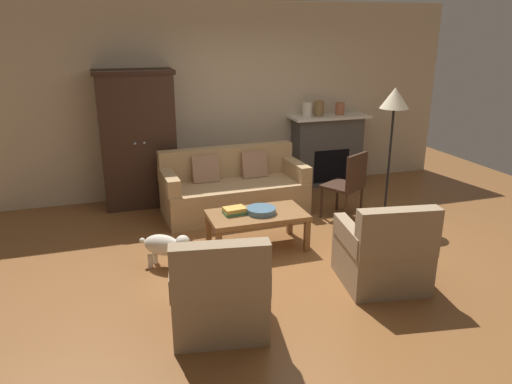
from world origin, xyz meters
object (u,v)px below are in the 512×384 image
fruit_bowl (261,210)px  mantel_vase_cream (307,109)px  book_stack (234,211)px  couch (233,190)px  mantel_vase_terracotta (340,109)px  armoire (138,139)px  floor_lamp (394,106)px  fireplace (327,150)px  side_chair_wooden (348,182)px  dog (165,246)px  mantel_vase_bronze (319,109)px  armchair_near_right (383,255)px  coffee_table (257,218)px  armchair_near_left (219,294)px

fruit_bowl → mantel_vase_cream: 2.57m
fruit_bowl → book_stack: bearing=166.3°
couch → mantel_vase_terracotta: bearing=21.8°
mantel_vase_terracotta → armoire: bearing=-178.9°
mantel_vase_cream → floor_lamp: bearing=-73.7°
floor_lamp → fireplace: bearing=93.1°
mantel_vase_terracotta → side_chair_wooden: 1.75m
floor_lamp → dog: (-3.00, -0.55, -1.24)m
mantel_vase_bronze → side_chair_wooden: mantel_vase_bronze is taller
armchair_near_right → floor_lamp: 2.21m
book_stack → dog: size_ratio=0.52×
mantel_vase_terracotta → dog: bearing=-145.1°
mantel_vase_terracotta → mantel_vase_bronze: bearing=180.0°
mantel_vase_bronze → floor_lamp: floor_lamp is taller
fruit_bowl → mantel_vase_cream: mantel_vase_cream is taller
book_stack → mantel_vase_bronze: 2.82m
fruit_bowl → mantel_vase_cream: size_ratio=1.52×
fireplace → book_stack: (-2.09, -1.94, -0.11)m
couch → fruit_bowl: couch is taller
mantel_vase_terracotta → side_chair_wooden: bearing=-112.1°
armchair_near_right → mantel_vase_bronze: bearing=76.6°
armoire → coffee_table: armoire is taller
armchair_near_right → floor_lamp: size_ratio=0.51×
armoire → side_chair_wooden: armoire is taller
book_stack → dog: 0.88m
fireplace → coffee_table: 2.72m
mantel_vase_bronze → mantel_vase_terracotta: (0.36, 0.00, -0.02)m
mantel_vase_cream → mantel_vase_bronze: 0.20m
armoire → coffee_table: 2.29m
armchair_near_right → mantel_vase_terracotta: bearing=70.6°
floor_lamp → side_chair_wooden: bearing=167.8°
armoire → mantel_vase_terracotta: bearing=1.1°
fireplace → fruit_bowl: 2.70m
coffee_table → armchair_near_right: size_ratio=1.25×
fireplace → armoire: (-2.95, -0.08, 0.38)m
coffee_table → fruit_bowl: size_ratio=3.27×
mantel_vase_terracotta → couch: bearing=-158.2°
mantel_vase_bronze → book_stack: bearing=-134.8°
coffee_table → book_stack: size_ratio=4.30×
side_chair_wooden → armoire: bearing=150.5°
mantel_vase_terracotta → floor_lamp: size_ratio=0.11×
armchair_near_right → dog: 2.22m
fruit_bowl → side_chair_wooden: (1.37, 0.50, 0.06)m
fireplace → couch: bearing=-155.8°
book_stack → mantel_vase_bronze: size_ratio=1.12×
fruit_bowl → floor_lamp: (1.88, 0.39, 1.03)m
armoire → couch: 1.51m
armchair_near_left → armchair_near_right: 1.71m
book_stack → side_chair_wooden: bearing=14.6°
mantel_vase_cream → armchair_near_left: (-2.25, -3.39, -0.92)m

